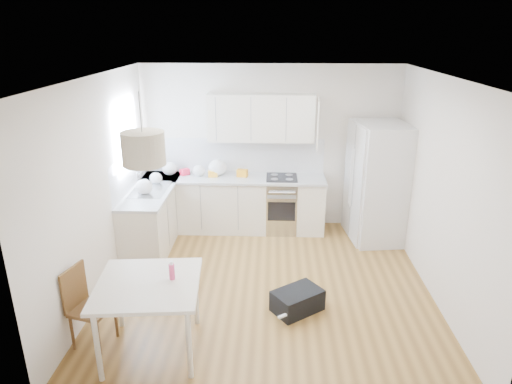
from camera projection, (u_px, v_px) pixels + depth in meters
floor at (267, 285)px, 6.06m from camera, size 4.20×4.20×0.00m
ceiling at (269, 77)px, 5.14m from camera, size 4.20×4.20×0.00m
wall_back at (270, 147)px, 7.57m from camera, size 4.20×0.00×4.20m
wall_left at (100, 188)px, 5.68m from camera, size 0.00×4.20×4.20m
wall_right at (441, 192)px, 5.52m from camera, size 0.00×4.20×4.20m
window_glassblock at (126, 136)px, 6.62m from camera, size 0.02×1.00×1.00m
cabinets_back at (233, 204)px, 7.62m from camera, size 3.00×0.60×0.88m
cabinets_left at (153, 217)px, 7.10m from camera, size 0.60×1.80×0.88m
counter_back at (233, 178)px, 7.47m from camera, size 3.02×0.64×0.04m
counter_left at (151, 190)px, 6.95m from camera, size 0.64×1.82×0.04m
backsplash_back at (234, 155)px, 7.64m from camera, size 3.00×0.01×0.58m
backsplash_left at (130, 170)px, 6.85m from camera, size 0.01×1.80×0.58m
upper_cabinets at (261, 118)px, 7.25m from camera, size 1.70×0.32×0.75m
range_oven at (281, 205)px, 7.59m from camera, size 0.50×0.61×0.88m
sink at (150, 190)px, 6.89m from camera, size 0.50×0.80×0.16m
refrigerator at (379, 183)px, 7.13m from camera, size 1.00×1.04×1.87m
dining_table at (148, 291)px, 4.62m from camera, size 1.11×1.11×0.81m
dining_chair at (92, 307)px, 4.81m from camera, size 0.46×0.46×0.89m
drink_bottle at (172, 270)px, 4.62m from camera, size 0.07×0.07×0.20m
gym_bag at (297, 301)px, 5.49m from camera, size 0.68×0.64×0.26m
pendant_lamp at (143, 149)px, 4.19m from camera, size 0.50×0.50×0.31m
grocery_bag_a at (169, 169)px, 7.53m from camera, size 0.25×0.21×0.22m
grocery_bag_b at (199, 171)px, 7.48m from camera, size 0.21×0.18×0.19m
grocery_bag_c at (217, 167)px, 7.50m from camera, size 0.30×0.26×0.27m
grocery_bag_d at (156, 178)px, 7.14m from camera, size 0.20×0.17×0.18m
grocery_bag_e at (144, 187)px, 6.67m from camera, size 0.25×0.21×0.22m
snack_orange at (242, 173)px, 7.47m from camera, size 0.19×0.14×0.12m
snack_yellow at (213, 174)px, 7.47m from camera, size 0.15×0.10×0.10m
snack_red at (185, 172)px, 7.56m from camera, size 0.17×0.17×0.10m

